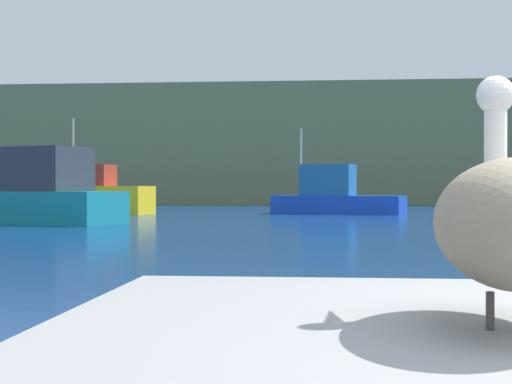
# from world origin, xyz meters

# --- Properties ---
(hillside_backdrop) EXTENTS (140.00, 12.13, 9.83)m
(hillside_backdrop) POSITION_xyz_m (0.00, 67.31, 4.91)
(hillside_backdrop) COLOR #6B7A51
(hillside_backdrop) RESTS_ON ground
(fishing_boat_blue) EXTENTS (7.10, 3.91, 4.52)m
(fishing_boat_blue) POSITION_xyz_m (-1.45, 39.59, 0.92)
(fishing_boat_blue) COLOR blue
(fishing_boat_blue) RESTS_ON ground
(fishing_boat_yellow) EXTENTS (5.88, 3.36, 5.04)m
(fishing_boat_yellow) POSITION_xyz_m (-13.64, 38.24, 0.96)
(fishing_boat_yellow) COLOR yellow
(fishing_boat_yellow) RESTS_ON ground
(fishing_boat_teal) EXTENTS (7.81, 5.11, 5.57)m
(fishing_boat_teal) POSITION_xyz_m (-12.83, 27.19, 1.09)
(fishing_boat_teal) COLOR teal
(fishing_boat_teal) RESTS_ON ground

